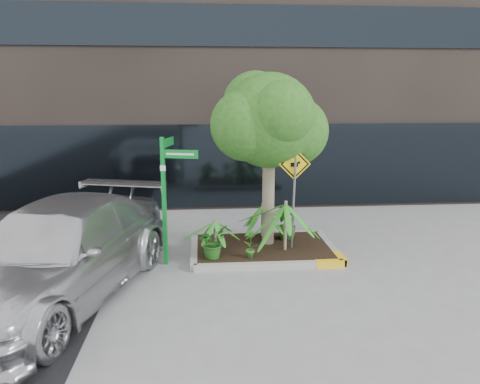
{
  "coord_description": "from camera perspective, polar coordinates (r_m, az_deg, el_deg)",
  "views": [
    {
      "loc": [
        -1.2,
        -10.04,
        3.67
      ],
      "look_at": [
        -0.34,
        0.2,
        1.47
      ],
      "focal_mm": 35.0,
      "sensor_mm": 36.0,
      "label": 1
    }
  ],
  "objects": [
    {
      "name": "palm_left",
      "position": [
        10.51,
        -3.07,
        -3.67
      ],
      "size": [
        0.81,
        0.81,
        0.9
      ],
      "color": "gray",
      "rests_on": "ground"
    },
    {
      "name": "palm_back",
      "position": [
        11.61,
        2.77,
        -1.64
      ],
      "size": [
        0.93,
        0.93,
        1.03
      ],
      "color": "gray",
      "rests_on": "ground"
    },
    {
      "name": "cattle_sign",
      "position": [
        10.42,
        6.62,
        1.25
      ],
      "size": [
        0.72,
        0.3,
        2.33
      ],
      "rotation": [
        0.0,
        0.0,
        -0.0
      ],
      "color": "slate",
      "rests_on": "ground"
    },
    {
      "name": "shrub_a",
      "position": [
        10.15,
        -3.4,
        -6.14
      ],
      "size": [
        0.87,
        0.87,
        0.7
      ],
      "primitive_type": "imported",
      "rotation": [
        0.0,
        0.0,
        1.02
      ],
      "color": "#1E5418",
      "rests_on": "planter"
    },
    {
      "name": "shrub_c",
      "position": [
        10.15,
        1.3,
        -6.32
      ],
      "size": [
        0.42,
        0.42,
        0.63
      ],
      "primitive_type": "imported",
      "rotation": [
        0.0,
        0.0,
        3.44
      ],
      "color": "#357022",
      "rests_on": "planter"
    },
    {
      "name": "tree",
      "position": [
        10.72,
        3.57,
        8.68
      ],
      "size": [
        2.77,
        2.46,
        4.16
      ],
      "color": "gray",
      "rests_on": "ground"
    },
    {
      "name": "ground",
      "position": [
        10.76,
        1.93,
        -7.87
      ],
      "size": [
        80.0,
        80.0,
        0.0
      ],
      "primitive_type": "plane",
      "color": "gray",
      "rests_on": "ground"
    },
    {
      "name": "shrub_d",
      "position": [
        11.41,
        3.55,
        -4.02
      ],
      "size": [
        0.53,
        0.53,
        0.72
      ],
      "primitive_type": "imported",
      "rotation": [
        0.0,
        0.0,
        5.17
      ],
      "color": "#24641D",
      "rests_on": "planter"
    },
    {
      "name": "parked_car",
      "position": [
        9.01,
        -21.44,
        -6.96
      ],
      "size": [
        3.99,
        6.36,
        1.72
      ],
      "primitive_type": "imported",
      "rotation": [
        0.0,
        0.0,
        -0.29
      ],
      "color": "silver",
      "rests_on": "ground"
    },
    {
      "name": "palm_front",
      "position": [
        10.5,
        5.61,
        -1.48
      ],
      "size": [
        1.29,
        1.29,
        1.43
      ],
      "color": "gray",
      "rests_on": "ground"
    },
    {
      "name": "street_sign_post",
      "position": [
        10.0,
        -8.9,
        0.63
      ],
      "size": [
        0.8,
        0.94,
        2.77
      ],
      "rotation": [
        0.0,
        0.0,
        -0.25
      ],
      "color": "#0C8629",
      "rests_on": "ground"
    },
    {
      "name": "shrub_b",
      "position": [
        11.44,
        5.76,
        -3.8
      ],
      "size": [
        0.62,
        0.62,
        0.8
      ],
      "primitive_type": "imported",
      "rotation": [
        0.0,
        0.0,
        2.12
      ],
      "color": "#22591A",
      "rests_on": "planter"
    },
    {
      "name": "planter",
      "position": [
        11.01,
        2.97,
        -6.85
      ],
      "size": [
        3.35,
        2.36,
        0.15
      ],
      "color": "#9E9E99",
      "rests_on": "ground"
    }
  ]
}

